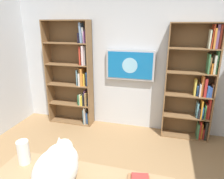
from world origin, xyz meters
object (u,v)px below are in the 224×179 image
at_px(bookshelf_left, 196,85).
at_px(paper_towel_roll, 24,152).
at_px(cat, 58,166).
at_px(bookshelf_right, 75,75).
at_px(wall_mounted_tv, 130,65).

relative_size(bookshelf_left, paper_towel_roll, 8.76).
xyz_separation_m(bookshelf_left, cat, (1.30, 2.44, -0.09)).
bearing_deg(bookshelf_left, bookshelf_right, -0.07).
xyz_separation_m(wall_mounted_tv, paper_towel_roll, (0.58, 2.36, -0.41)).
bearing_deg(paper_towel_roll, bookshelf_right, -77.12).
bearing_deg(paper_towel_roll, wall_mounted_tv, -103.83).
height_order(bookshelf_left, cat, bookshelf_left).
height_order(wall_mounted_tv, cat, wall_mounted_tv).
bearing_deg(wall_mounted_tv, bookshelf_left, 175.93).
xyz_separation_m(cat, paper_towel_roll, (0.46, -0.16, -0.06)).
bearing_deg(bookshelf_right, wall_mounted_tv, -175.81).
xyz_separation_m(bookshelf_right, wall_mounted_tv, (-1.10, -0.08, 0.24)).
relative_size(bookshelf_left, cat, 3.57).
bearing_deg(cat, bookshelf_left, -118.01).
relative_size(bookshelf_right, wall_mounted_tv, 2.29).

